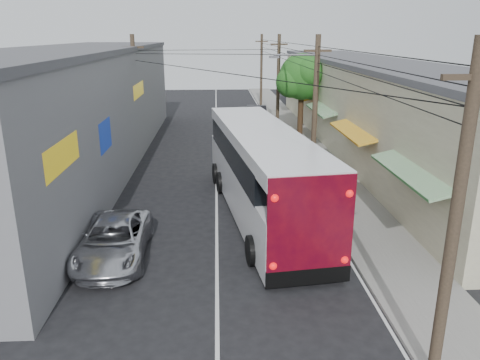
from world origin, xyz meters
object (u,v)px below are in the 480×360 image
Objects in this scene: coach_bus at (261,171)px; jeepney at (114,240)px; parked_car_mid at (264,131)px; parked_suv at (297,172)px; pedestrian_far at (301,152)px; pedestrian_near at (308,161)px; parked_car_far at (257,115)px.

coach_bus is 7.35m from jeepney.
parked_car_mid is at bearing 67.70° from jeepney.
parked_suv reaches higher than jeepney.
pedestrian_far is (9.20, 12.52, 0.13)m from jeepney.
parked_suv is 1.39× the size of parked_car_mid.
pedestrian_near is (1.60, -9.91, 0.20)m from parked_car_mid.
parked_suv is 4.51m from pedestrian_far.
parked_suv reaches higher than parked_car_mid.
parked_suv reaches higher than pedestrian_far.
parked_suv is at bearing 51.54° from coach_bus.
coach_bus is at bearing -127.13° from parked_suv.
parked_car_mid is (1.74, 15.86, -1.36)m from coach_bus.
parked_suv is 3.82× the size of pedestrian_far.
jeepney reaches higher than parked_car_mid.
pedestrian_far is at bearing -83.55° from parked_car_far.
pedestrian_far is (3.34, 8.29, -1.19)m from coach_bus.
pedestrian_near is 2.34m from pedestrian_far.
parked_car_far reaches higher than pedestrian_far.
parked_car_far is at bearing 83.83° from parked_car_mid.
parked_car_mid is 2.63× the size of pedestrian_near.
jeepney is 3.38× the size of pedestrian_near.
parked_car_far is at bearing 72.74° from jeepney.
jeepney is 13.73m from pedestrian_near.
parked_suv is 1.15× the size of parked_car_far.
jeepney is 11.54m from parked_suv.
coach_bus is 3.44× the size of parked_car_mid.
pedestrian_near is 1.04× the size of pedestrian_far.
coach_bus reaches higher than parked_car_mid.
coach_bus reaches higher than parked_car_far.
parked_car_far is 3.31× the size of pedestrian_far.
parked_car_mid is at bearing -97.39° from pedestrian_near.
pedestrian_far reaches higher than jeepney.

